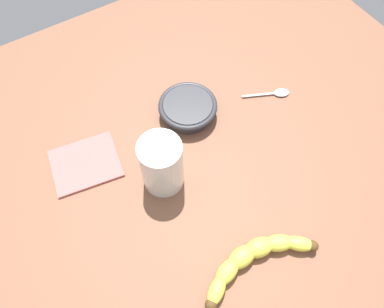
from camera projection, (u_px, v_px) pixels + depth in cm
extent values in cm
cube|color=brown|center=(225.00, 175.00, 76.27)|extent=(120.00, 120.00, 3.00)
ellipsoid|color=#E2DF47|center=(299.00, 244.00, 65.85)|extent=(5.91, 5.65, 2.66)
ellipsoid|color=#E2DF47|center=(278.00, 243.00, 65.92)|extent=(6.33, 5.23, 3.10)
ellipsoid|color=#E2DF47|center=(259.00, 248.00, 65.51)|extent=(6.12, 4.56, 3.54)
ellipsoid|color=#E2DF47|center=(242.00, 257.00, 64.66)|extent=(5.75, 3.88, 3.54)
ellipsoid|color=#E2DF47|center=(227.00, 272.00, 63.43)|extent=(6.23, 4.70, 3.10)
ellipsoid|color=#E2DF47|center=(217.00, 291.00, 61.90)|extent=(6.08, 5.28, 2.66)
sphere|color=#513819|center=(313.00, 246.00, 65.65)|extent=(2.07, 2.07, 2.07)
sphere|color=#513819|center=(211.00, 305.00, 60.78)|extent=(2.07, 2.07, 2.07)
cylinder|color=silver|center=(162.00, 165.00, 68.58)|extent=(8.20, 8.20, 12.81)
cylinder|color=#E7A7AC|center=(162.00, 167.00, 69.47)|extent=(7.70, 7.70, 10.26)
cylinder|color=#2D2D33|center=(188.00, 109.00, 80.51)|extent=(10.83, 10.83, 3.81)
torus|color=#2D2D33|center=(188.00, 106.00, 79.37)|extent=(12.97, 12.97, 1.20)
ellipsoid|color=silver|center=(282.00, 93.00, 84.72)|extent=(4.28, 3.69, 0.80)
cube|color=silver|center=(260.00, 95.00, 84.41)|extent=(7.92, 4.03, 0.25)
cube|color=#BC6660|center=(85.00, 163.00, 75.63)|extent=(15.41, 13.60, 0.60)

